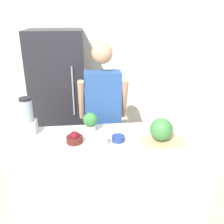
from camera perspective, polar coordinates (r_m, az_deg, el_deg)
name	(u,v)px	position (r m, az deg, el deg)	size (l,w,h in m)	color
wall_back	(101,64)	(3.83, -2.63, 10.93)	(8.00, 0.06, 2.60)	silver
counter_island	(112,177)	(2.63, 0.08, -14.70)	(1.83, 0.64, 0.91)	beige
refrigerator	(59,97)	(3.58, -11.95, 3.27)	(0.72, 0.66, 1.82)	#232328
person	(103,116)	(2.90, -2.07, -0.99)	(0.54, 0.27, 1.73)	#333338
cutting_board	(163,141)	(2.36, 11.61, -6.53)	(0.38, 0.26, 0.01)	tan
watermelon	(161,129)	(2.32, 11.23, -3.92)	(0.21, 0.21, 0.21)	#3D7F3D
bowl_cherries	(75,138)	(2.31, -8.56, -5.95)	(0.15, 0.15, 0.11)	#511E19
bowl_cream	(100,139)	(2.26, -2.73, -6.28)	(0.15, 0.15, 0.12)	white
bowl_small_blue	(118,138)	(2.32, 1.42, -6.06)	(0.12, 0.12, 0.05)	navy
blender	(27,118)	(2.55, -18.76, -1.22)	(0.15, 0.15, 0.36)	silver
potted_plant	(90,122)	(2.48, -4.98, -2.18)	(0.14, 0.14, 0.20)	beige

